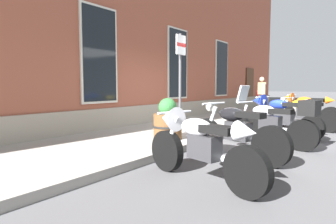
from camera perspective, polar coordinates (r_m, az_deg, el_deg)
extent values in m
plane|color=#4C4C4F|center=(7.81, 12.29, -4.59)|extent=(140.00, 140.00, 0.00)
cube|color=gray|center=(8.48, 3.10, -3.25)|extent=(31.68, 2.95, 0.14)
cube|color=gray|center=(9.29, -4.37, -0.80)|extent=(25.68, 0.10, 0.70)
cube|color=silver|center=(7.98, -13.20, 10.73)|extent=(1.22, 0.06, 2.52)
cube|color=black|center=(7.96, -13.05, 10.75)|extent=(1.10, 0.03, 2.40)
cube|color=silver|center=(10.76, 1.85, 9.34)|extent=(1.22, 0.06, 2.52)
cube|color=black|center=(10.74, 1.98, 9.34)|extent=(1.10, 0.03, 2.40)
cube|color=silver|center=(13.95, 10.32, 8.26)|extent=(1.22, 0.06, 2.52)
cube|color=black|center=(13.94, 10.43, 8.27)|extent=(1.10, 0.03, 2.40)
cube|color=#472B19|center=(17.31, 15.50, 4.37)|extent=(1.10, 0.08, 2.30)
cylinder|color=black|center=(4.50, -0.20, -7.52)|extent=(0.28, 0.63, 0.62)
cylinder|color=black|center=(3.54, 15.09, -11.17)|extent=(0.28, 0.63, 0.62)
cylinder|color=silver|center=(4.38, 0.63, -4.67)|extent=(0.15, 0.31, 0.61)
cube|color=#28282B|center=(3.91, 7.04, -6.78)|extent=(0.33, 0.48, 0.32)
ellipsoid|color=silver|center=(3.97, 5.50, -2.93)|extent=(0.39, 0.57, 0.24)
cube|color=black|center=(3.71, 9.66, -3.37)|extent=(0.34, 0.52, 0.10)
cylinder|color=silver|center=(4.27, 1.32, -0.05)|extent=(0.61, 0.19, 0.04)
cylinder|color=silver|center=(3.84, 11.56, -9.07)|extent=(0.20, 0.46, 0.09)
cone|color=silver|center=(4.38, 0.21, -1.24)|extent=(0.44, 0.42, 0.36)
cone|color=silver|center=(3.45, 14.99, -3.77)|extent=(0.30, 0.31, 0.24)
cylinder|color=black|center=(5.71, 7.41, -4.61)|extent=(0.26, 0.68, 0.67)
cylinder|color=black|center=(4.96, 19.44, -6.34)|extent=(0.26, 0.68, 0.67)
cylinder|color=silver|center=(5.61, 8.22, -2.14)|extent=(0.14, 0.32, 0.64)
cube|color=#28282B|center=(5.25, 13.47, -3.57)|extent=(0.31, 0.48, 0.32)
ellipsoid|color=black|center=(5.30, 12.20, -0.37)|extent=(0.37, 0.56, 0.24)
cube|color=black|center=(5.09, 15.67, -0.55)|extent=(0.32, 0.52, 0.10)
cylinder|color=silver|center=(5.53, 8.90, 1.67)|extent=(0.61, 0.17, 0.04)
cylinder|color=silver|center=(5.21, 16.93, -5.17)|extent=(0.19, 0.46, 0.09)
sphere|color=silver|center=(5.58, 8.26, 0.99)|extent=(0.18, 0.18, 0.18)
cylinder|color=black|center=(7.06, 13.38, -3.01)|extent=(0.23, 0.65, 0.64)
cylinder|color=black|center=(6.41, 24.72, -4.14)|extent=(0.23, 0.65, 0.64)
cylinder|color=silver|center=(6.98, 14.12, -1.10)|extent=(0.12, 0.31, 0.62)
cube|color=#28282B|center=(6.66, 19.20, -2.07)|extent=(0.29, 0.47, 0.32)
ellipsoid|color=#B7BABF|center=(6.70, 18.12, 0.23)|extent=(0.35, 0.56, 0.24)
cube|color=black|center=(6.53, 21.08, 0.12)|extent=(0.30, 0.51, 0.10)
cylinder|color=silver|center=(6.91, 14.75, 1.86)|extent=(0.62, 0.14, 0.04)
cylinder|color=silver|center=(6.66, 21.95, -3.29)|extent=(0.17, 0.46, 0.09)
cube|color=#B2BCC6|center=(6.93, 14.36, 3.37)|extent=(0.38, 0.20, 0.40)
cube|color=black|center=(6.32, 25.75, 0.71)|extent=(0.41, 0.38, 0.30)
cylinder|color=black|center=(8.39, 16.71, -1.94)|extent=(0.25, 0.62, 0.60)
cylinder|color=black|center=(7.72, 26.11, -2.83)|extent=(0.25, 0.62, 0.60)
cylinder|color=silver|center=(8.31, 17.35, -0.03)|extent=(0.14, 0.34, 0.70)
cube|color=#28282B|center=(7.98, 21.57, -1.13)|extent=(0.31, 0.48, 0.32)
ellipsoid|color=#192D9E|center=(8.03, 20.70, 1.41)|extent=(0.37, 0.57, 0.24)
cube|color=black|center=(7.86, 23.15, 1.34)|extent=(0.32, 0.52, 0.10)
cylinder|color=silver|center=(8.24, 17.89, 2.76)|extent=(0.61, 0.17, 0.04)
cylinder|color=silver|center=(7.98, 23.85, -2.15)|extent=(0.19, 0.46, 0.09)
cone|color=#192D9E|center=(8.32, 17.11, 2.11)|extent=(0.43, 0.41, 0.36)
cone|color=#192D9E|center=(7.68, 26.13, 1.30)|extent=(0.29, 0.31, 0.24)
cylinder|color=black|center=(9.84, 20.88, -0.99)|extent=(0.24, 0.64, 0.63)
cylinder|color=black|center=(9.31, 28.70, -1.61)|extent=(0.24, 0.64, 0.63)
cylinder|color=silver|center=(9.78, 21.45, 0.42)|extent=(0.13, 0.32, 0.63)
cube|color=#28282B|center=(9.52, 24.99, -0.24)|extent=(0.30, 0.48, 0.32)
ellipsoid|color=gold|center=(9.56, 24.22, 1.42)|extent=(0.36, 0.56, 0.24)
cube|color=black|center=(9.42, 26.35, 1.36)|extent=(0.31, 0.51, 0.10)
cylinder|color=silver|center=(9.72, 21.94, 2.56)|extent=(0.61, 0.16, 0.04)
cylinder|color=silver|center=(9.53, 26.91, -1.09)|extent=(0.18, 0.46, 0.09)
sphere|color=silver|center=(9.76, 21.50, 2.17)|extent=(0.18, 0.18, 0.18)
cylinder|color=black|center=(11.18, 21.89, -0.32)|extent=(0.24, 0.65, 0.64)
cylinder|color=black|center=(10.66, 29.00, -0.83)|extent=(0.24, 0.65, 0.64)
cylinder|color=silver|center=(11.12, 22.41, 1.04)|extent=(0.13, 0.33, 0.67)
cube|color=#28282B|center=(10.87, 25.64, 0.36)|extent=(0.30, 0.47, 0.32)
ellipsoid|color=orange|center=(10.90, 24.97, 2.05)|extent=(0.35, 0.56, 0.24)
cube|color=black|center=(10.77, 26.85, 2.01)|extent=(0.31, 0.51, 0.10)
cylinder|color=silver|center=(11.07, 22.85, 3.05)|extent=(0.62, 0.15, 0.04)
cylinder|color=silver|center=(10.89, 27.31, -0.39)|extent=(0.17, 0.46, 0.09)
cone|color=orange|center=(11.12, 22.22, 2.56)|extent=(0.42, 0.40, 0.36)
cone|color=orange|center=(10.63, 29.01, 1.99)|extent=(0.28, 0.30, 0.24)
cylinder|color=#2D3351|center=(14.07, 17.81, 1.67)|extent=(0.14, 0.14, 0.78)
cylinder|color=#2D3351|center=(14.23, 17.49, 1.72)|extent=(0.14, 0.14, 0.78)
cube|color=tan|center=(14.13, 17.72, 4.39)|extent=(0.43, 0.42, 0.55)
sphere|color=tan|center=(14.13, 17.77, 6.06)|extent=(0.21, 0.21, 0.21)
cylinder|color=tan|center=(13.91, 18.17, 4.26)|extent=(0.09, 0.09, 0.53)
cylinder|color=tan|center=(14.35, 17.28, 4.30)|extent=(0.09, 0.09, 0.53)
cube|color=maroon|center=(14.41, 17.06, 3.52)|extent=(0.14, 0.14, 0.24)
cylinder|color=#4C4C51|center=(6.74, 2.34, 5.14)|extent=(0.06, 0.06, 2.33)
cube|color=white|center=(6.79, 2.51, 12.87)|extent=(0.36, 0.03, 0.44)
cube|color=red|center=(6.78, 2.62, 12.88)|extent=(0.36, 0.01, 0.08)
cylinder|color=brown|center=(6.42, -0.08, -2.78)|extent=(0.62, 0.62, 0.56)
cylinder|color=black|center=(6.42, -0.08, -2.78)|extent=(0.65, 0.65, 0.04)
sphere|color=#28602D|center=(6.38, -0.08, 0.94)|extent=(0.40, 0.40, 0.40)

